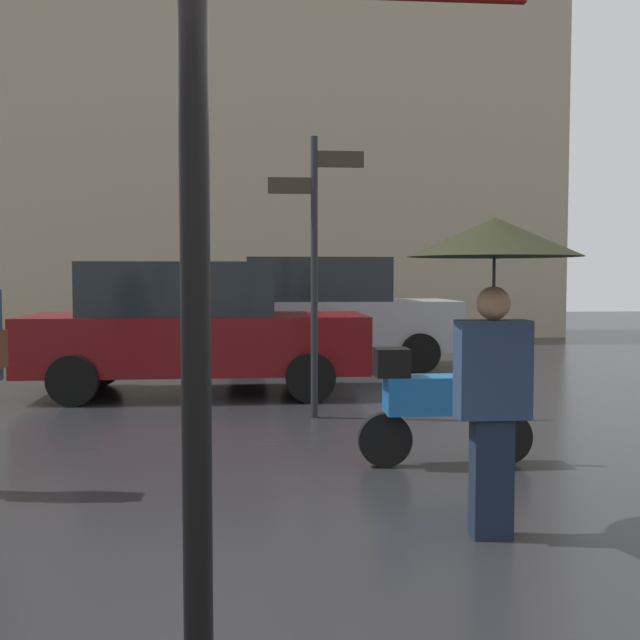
% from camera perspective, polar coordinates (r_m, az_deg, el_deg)
% --- Properties ---
extents(pedestrian_with_umbrella, '(1.06, 1.06, 1.98)m').
position_cam_1_polar(pedestrian_with_umbrella, '(4.77, 12.87, 3.10)').
color(pedestrian_with_umbrella, black).
rests_on(pedestrian_with_umbrella, ground).
extents(parked_scooter, '(1.51, 0.32, 1.23)m').
position_cam_1_polar(parked_scooter, '(6.61, 9.00, -5.96)').
color(parked_scooter, black).
rests_on(parked_scooter, ground).
extents(parked_car_left, '(4.40, 1.97, 1.93)m').
position_cam_1_polar(parked_car_left, '(13.37, 0.40, 0.61)').
color(parked_car_left, gray).
rests_on(parked_car_left, ground).
extents(parked_car_right, '(4.56, 1.93, 1.80)m').
position_cam_1_polar(parked_car_right, '(10.57, -9.51, -0.50)').
color(parked_car_right, '#590C0F').
rests_on(parked_car_right, ground).
extents(street_signpost, '(1.08, 0.08, 3.18)m').
position_cam_1_polar(street_signpost, '(8.62, -0.40, 5.32)').
color(street_signpost, black).
rests_on(street_signpost, ground).
extents(building_block, '(16.41, 2.93, 15.52)m').
position_cam_1_polar(building_block, '(21.52, -5.36, 19.92)').
color(building_block, gray).
rests_on(building_block, ground).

